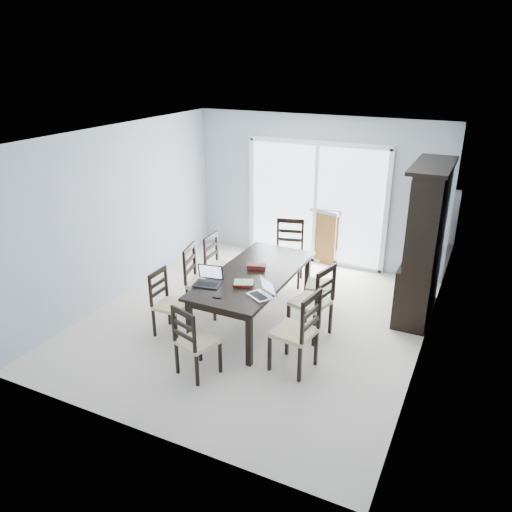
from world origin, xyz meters
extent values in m
plane|color=beige|center=(0.00, 0.00, 0.00)|extent=(5.00, 5.00, 0.00)
plane|color=white|center=(0.00, 0.00, 2.60)|extent=(5.00, 5.00, 0.00)
cube|color=#99A7B6|center=(0.00, 2.50, 1.30)|extent=(4.50, 0.02, 2.60)
cube|color=#99A7B6|center=(-2.25, 0.00, 1.30)|extent=(0.02, 5.00, 2.60)
cube|color=#99A7B6|center=(2.25, 0.00, 1.30)|extent=(0.02, 5.00, 2.60)
cube|color=gray|center=(0.00, 3.50, -0.05)|extent=(4.50, 2.00, 0.10)
cube|color=#99999E|center=(0.00, 4.50, 0.55)|extent=(4.50, 0.06, 1.10)
cube|color=black|center=(0.00, 0.00, 0.73)|extent=(1.00, 2.20, 0.04)
cube|color=black|center=(0.00, 0.00, 0.67)|extent=(0.88, 2.08, 0.10)
cube|color=black|center=(-0.42, -1.00, 0.34)|extent=(0.07, 0.07, 0.69)
cube|color=black|center=(0.42, -1.00, 0.34)|extent=(0.07, 0.07, 0.69)
cube|color=black|center=(-0.42, 1.00, 0.34)|extent=(0.07, 0.07, 0.69)
cube|color=black|center=(0.42, 1.00, 0.34)|extent=(0.07, 0.07, 0.69)
cube|color=black|center=(2.01, 1.25, 0.42)|extent=(0.45, 1.30, 0.85)
cube|color=black|center=(2.04, 1.25, 1.50)|extent=(0.38, 1.30, 1.30)
cube|color=black|center=(2.01, 1.25, 2.17)|extent=(0.50, 1.38, 0.05)
cube|color=black|center=(1.84, 0.83, 1.50)|extent=(0.02, 0.36, 1.18)
cube|color=black|center=(1.84, 1.25, 1.50)|extent=(0.02, 0.36, 1.18)
cube|color=black|center=(1.84, 1.67, 1.50)|extent=(0.02, 0.36, 1.18)
cube|color=silver|center=(0.00, 2.48, 1.05)|extent=(2.40, 0.02, 2.10)
cube|color=white|center=(0.00, 2.46, 2.14)|extent=(2.52, 0.05, 0.08)
cube|color=white|center=(0.00, 2.46, 1.05)|extent=(0.06, 0.05, 2.10)
cube|color=white|center=(0.00, 2.46, 0.03)|extent=(2.52, 0.05, 0.05)
cube|color=black|center=(-1.03, -0.60, 0.20)|extent=(0.03, 0.03, 0.40)
cube|color=black|center=(-1.02, -0.95, 0.20)|extent=(0.03, 0.03, 0.40)
cube|color=black|center=(-0.68, -0.60, 0.20)|extent=(0.03, 0.03, 0.40)
cube|color=black|center=(-0.67, -0.95, 0.20)|extent=(0.03, 0.03, 0.40)
cube|color=beige|center=(-0.85, -0.77, 0.42)|extent=(0.39, 0.39, 0.05)
cube|color=black|center=(-0.99, 0.08, 0.23)|extent=(0.04, 0.04, 0.45)
cube|color=black|center=(-0.90, -0.31, 0.23)|extent=(0.04, 0.04, 0.45)
cube|color=black|center=(-0.60, 0.17, 0.23)|extent=(0.04, 0.04, 0.45)
cube|color=black|center=(-0.51, -0.22, 0.23)|extent=(0.04, 0.04, 0.45)
cube|color=beige|center=(-0.75, -0.07, 0.48)|extent=(0.53, 0.53, 0.05)
cube|color=black|center=(-1.01, 0.76, 0.21)|extent=(0.03, 0.03, 0.42)
cube|color=black|center=(-1.01, 0.39, 0.21)|extent=(0.03, 0.03, 0.42)
cube|color=black|center=(-0.64, 0.77, 0.21)|extent=(0.03, 0.03, 0.42)
cube|color=black|center=(-0.63, 0.40, 0.21)|extent=(0.03, 0.03, 0.42)
cube|color=beige|center=(-0.82, 0.58, 0.45)|extent=(0.42, 0.42, 0.05)
cube|color=black|center=(1.09, -1.05, 0.23)|extent=(0.04, 0.04, 0.46)
cube|color=black|center=(1.14, -0.64, 0.23)|extent=(0.04, 0.04, 0.46)
cube|color=black|center=(0.68, -0.99, 0.23)|extent=(0.04, 0.04, 0.46)
cube|color=black|center=(0.74, -0.59, 0.23)|extent=(0.04, 0.04, 0.46)
cube|color=beige|center=(0.91, -0.82, 0.49)|extent=(0.51, 0.51, 0.05)
cube|color=black|center=(0.98, -0.25, 0.23)|extent=(0.04, 0.04, 0.46)
cube|color=black|center=(1.07, 0.15, 0.23)|extent=(0.04, 0.04, 0.46)
cube|color=black|center=(0.58, -0.15, 0.23)|extent=(0.04, 0.04, 0.46)
cube|color=black|center=(0.68, 0.24, 0.23)|extent=(0.04, 0.04, 0.46)
cube|color=beige|center=(0.83, 0.00, 0.48)|extent=(0.54, 0.54, 0.05)
cube|color=black|center=(0.95, 0.55, 0.20)|extent=(0.04, 0.04, 0.40)
cube|color=black|center=(0.87, 0.89, 0.20)|extent=(0.04, 0.04, 0.40)
cube|color=black|center=(0.60, 0.47, 0.20)|extent=(0.04, 0.04, 0.40)
cube|color=black|center=(0.52, 0.81, 0.20)|extent=(0.04, 0.04, 0.40)
cube|color=beige|center=(0.74, 0.68, 0.42)|extent=(0.47, 0.47, 0.05)
cube|color=black|center=(-0.27, -1.52, 0.20)|extent=(0.04, 0.04, 0.41)
cube|color=black|center=(0.07, -1.62, 0.20)|extent=(0.04, 0.04, 0.41)
cube|color=black|center=(-0.17, -1.18, 0.20)|extent=(0.04, 0.04, 0.41)
cube|color=black|center=(0.18, -1.28, 0.20)|extent=(0.04, 0.04, 0.41)
cube|color=beige|center=(-0.05, -1.40, 0.43)|extent=(0.50, 0.50, 0.05)
cube|color=black|center=(0.08, 1.65, 0.23)|extent=(0.05, 0.05, 0.46)
cube|color=black|center=(-0.31, 1.55, 0.23)|extent=(0.05, 0.05, 0.46)
cube|color=black|center=(0.18, 1.26, 0.23)|extent=(0.05, 0.05, 0.46)
cube|color=black|center=(-0.21, 1.15, 0.23)|extent=(0.05, 0.05, 0.46)
cube|color=beige|center=(-0.07, 1.40, 0.49)|extent=(0.55, 0.55, 0.05)
cube|color=black|center=(-0.38, -0.61, 0.76)|extent=(0.38, 0.29, 0.02)
cube|color=silver|center=(-0.38, -0.61, 0.88)|extent=(0.30, 0.09, 0.18)
cube|color=#B0B0B2|center=(0.38, -0.62, 0.76)|extent=(0.38, 0.34, 0.02)
cube|color=silver|center=(0.38, -0.62, 0.87)|extent=(0.25, 0.17, 0.16)
cube|color=maroon|center=(0.04, -0.40, 0.76)|extent=(0.27, 0.23, 0.03)
cube|color=gold|center=(0.05, -0.40, 0.79)|extent=(0.31, 0.28, 0.01)
cube|color=black|center=(-0.08, -0.87, 0.76)|extent=(0.11, 0.07, 0.01)
cube|color=#501610|center=(-0.03, 0.14, 0.78)|extent=(0.28, 0.20, 0.06)
cube|color=brown|center=(-0.29, 3.40, 0.47)|extent=(2.22, 2.06, 0.94)
cube|color=gray|center=(-0.29, 3.40, 0.97)|extent=(2.28, 2.13, 0.06)
camera|label=1|loc=(2.72, -5.60, 3.53)|focal=35.00mm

